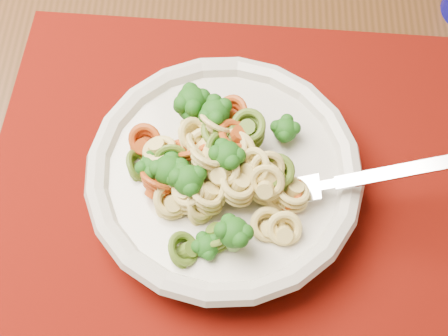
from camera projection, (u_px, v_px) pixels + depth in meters
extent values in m
cube|color=#4A2A15|center=(305.00, 147.00, 0.59)|extent=(1.71, 1.31, 0.04)
cube|color=#580A03|center=(235.00, 173.00, 0.55)|extent=(0.51, 0.44, 0.00)
cylinder|color=beige|center=(224.00, 187.00, 0.54)|extent=(0.10, 0.10, 0.01)
cylinder|color=beige|center=(224.00, 178.00, 0.53)|extent=(0.21, 0.21, 0.03)
torus|color=beige|center=(224.00, 171.00, 0.51)|extent=(0.23, 0.23, 0.02)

